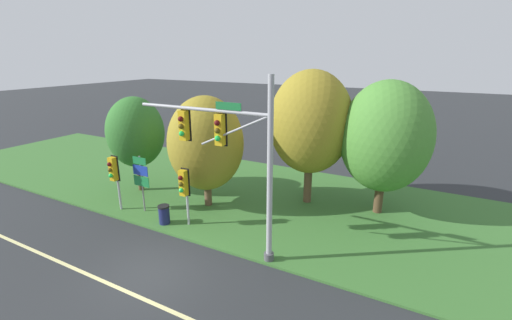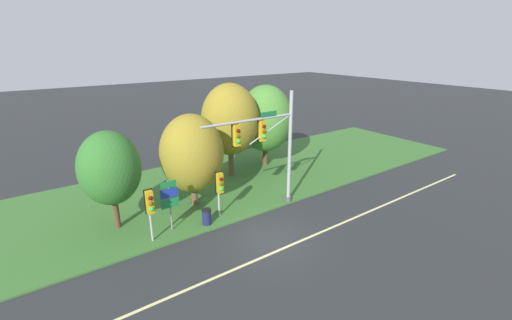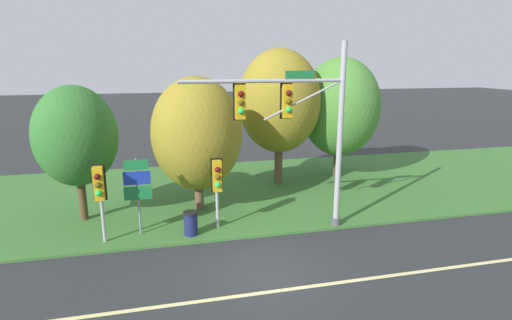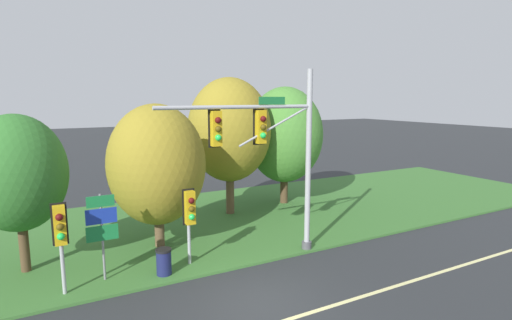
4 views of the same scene
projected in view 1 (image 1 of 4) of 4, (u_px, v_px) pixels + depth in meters
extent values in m
plane|color=#282B2D|center=(149.00, 272.00, 13.06)|extent=(160.00, 160.00, 0.00)
cube|color=beige|center=(124.00, 290.00, 12.05)|extent=(36.00, 0.16, 0.01)
cube|color=#386B2D|center=(253.00, 196.00, 19.99)|extent=(48.00, 11.50, 0.10)
cylinder|color=#9EA0A5|center=(270.00, 174.00, 12.63)|extent=(0.22, 0.22, 7.23)
cylinder|color=#4C4C51|center=(269.00, 256.00, 13.65)|extent=(0.40, 0.40, 0.30)
cylinder|color=#9EA0A5|center=(200.00, 109.00, 13.36)|extent=(6.10, 0.14, 0.14)
cylinder|color=#9EA0A5|center=(234.00, 131.00, 12.88)|extent=(3.08, 0.08, 1.47)
cube|color=gold|center=(220.00, 130.00, 13.17)|extent=(0.34, 0.28, 1.22)
cube|color=black|center=(222.00, 129.00, 13.31)|extent=(0.46, 0.04, 1.34)
sphere|color=#4C0C0C|center=(217.00, 123.00, 12.94)|extent=(0.22, 0.22, 0.22)
sphere|color=#51420C|center=(217.00, 131.00, 13.02)|extent=(0.22, 0.22, 0.22)
sphere|color=green|center=(217.00, 138.00, 13.11)|extent=(0.22, 0.22, 0.22)
cube|color=gold|center=(184.00, 126.00, 13.97)|extent=(0.34, 0.28, 1.22)
cube|color=black|center=(186.00, 125.00, 14.11)|extent=(0.46, 0.04, 1.34)
sphere|color=#4C0C0C|center=(181.00, 119.00, 13.73)|extent=(0.22, 0.22, 0.22)
sphere|color=#51420C|center=(181.00, 126.00, 13.82)|extent=(0.22, 0.22, 0.22)
sphere|color=green|center=(182.00, 134.00, 13.91)|extent=(0.22, 0.22, 0.22)
cube|color=#196B33|center=(228.00, 106.00, 12.65)|extent=(1.10, 0.04, 0.28)
cylinder|color=#9EA0A5|center=(187.00, 198.00, 16.14)|extent=(0.12, 0.12, 2.76)
cube|color=gold|center=(183.00, 183.00, 15.73)|extent=(0.34, 0.28, 1.22)
cube|color=black|center=(186.00, 182.00, 15.87)|extent=(0.46, 0.04, 1.34)
sphere|color=#4C0C0C|center=(180.00, 178.00, 15.49)|extent=(0.22, 0.22, 0.22)
sphere|color=#51420C|center=(181.00, 184.00, 15.58)|extent=(0.22, 0.22, 0.22)
sphere|color=green|center=(181.00, 190.00, 15.67)|extent=(0.22, 0.22, 0.22)
cylinder|color=#9EA0A5|center=(118.00, 184.00, 17.75)|extent=(0.12, 0.12, 2.86)
cube|color=gold|center=(113.00, 169.00, 17.33)|extent=(0.34, 0.28, 1.22)
cube|color=black|center=(116.00, 168.00, 17.46)|extent=(0.46, 0.04, 1.34)
sphere|color=#4C0C0C|center=(109.00, 164.00, 17.09)|extent=(0.22, 0.22, 0.22)
sphere|color=#51420C|center=(110.00, 170.00, 17.18)|extent=(0.22, 0.22, 0.22)
sphere|color=green|center=(111.00, 176.00, 17.27)|extent=(0.22, 0.22, 0.22)
cylinder|color=slate|center=(142.00, 184.00, 17.53)|extent=(0.08, 0.08, 2.99)
cube|color=#197238|center=(139.00, 161.00, 17.13)|extent=(0.88, 0.03, 0.38)
cube|color=#193399|center=(140.00, 170.00, 17.29)|extent=(0.99, 0.03, 0.52)
cube|color=#197238|center=(141.00, 181.00, 17.46)|extent=(1.03, 0.03, 0.53)
cylinder|color=#4C3823|center=(139.00, 169.00, 20.40)|extent=(0.33, 0.33, 2.67)
ellipsoid|color=#2D6B28|center=(136.00, 132.00, 19.74)|extent=(3.27, 3.27, 4.09)
cylinder|color=brown|center=(208.00, 184.00, 18.37)|extent=(0.39, 0.39, 2.36)
ellipsoid|color=olive|center=(206.00, 143.00, 17.70)|extent=(3.95, 3.95, 4.93)
cylinder|color=brown|center=(308.00, 174.00, 18.66)|extent=(0.43, 0.43, 3.28)
ellipsoid|color=olive|center=(311.00, 122.00, 17.82)|extent=(4.33, 4.33, 5.42)
cylinder|color=#4C3823|center=(380.00, 187.00, 17.45)|extent=(0.44, 0.44, 2.81)
ellipsoid|color=#478433|center=(386.00, 137.00, 16.68)|extent=(4.40, 4.40, 5.50)
cylinder|color=#191E4C|center=(164.00, 215.00, 16.52)|extent=(0.52, 0.52, 0.85)
cylinder|color=black|center=(163.00, 206.00, 16.38)|extent=(0.56, 0.56, 0.08)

